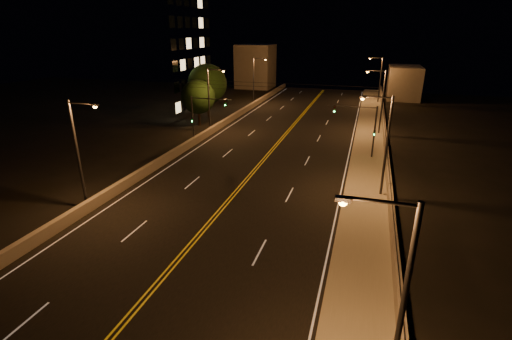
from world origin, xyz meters
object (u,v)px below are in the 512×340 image
(streetlight_0, at_px, (394,297))
(streetlight_3, at_px, (379,77))
(tree_1, at_px, (207,84))
(traffic_signal_right, at_px, (365,125))
(streetlight_2, at_px, (380,98))
(traffic_signal_left, at_px, (200,114))
(building_tower, at_px, (125,33))
(streetlight_4, at_px, (80,148))
(tree_0, at_px, (198,97))
(streetlight_1, at_px, (383,140))
(streetlight_6, at_px, (255,78))
(streetlight_5, at_px, (211,95))

(streetlight_0, bearing_deg, streetlight_3, 90.00)
(tree_1, bearing_deg, traffic_signal_right, -30.66)
(streetlight_0, bearing_deg, streetlight_2, 90.00)
(traffic_signal_left, xyz_separation_m, building_tower, (-20.57, 16.39, 8.88))
(streetlight_3, bearing_deg, streetlight_4, -112.38)
(traffic_signal_left, bearing_deg, streetlight_4, -93.57)
(traffic_signal_right, height_order, tree_0, tree_0)
(streetlight_1, bearing_deg, streetlight_3, 90.00)
(streetlight_4, bearing_deg, traffic_signal_right, 42.62)
(streetlight_1, distance_m, streetlight_6, 41.52)
(streetlight_6, bearing_deg, streetlight_1, -58.97)
(traffic_signal_right, bearing_deg, streetlight_3, 87.38)
(streetlight_5, relative_size, streetlight_6, 1.00)
(tree_0, height_order, tree_1, tree_1)
(streetlight_6, distance_m, tree_0, 17.64)
(traffic_signal_right, distance_m, tree_0, 24.58)
(streetlight_6, height_order, tree_1, streetlight_6)
(streetlight_5, bearing_deg, streetlight_0, -58.27)
(streetlight_5, height_order, building_tower, building_tower)
(streetlight_1, distance_m, tree_0, 30.61)
(streetlight_5, xyz_separation_m, building_tower, (-19.43, 10.55, 7.66))
(streetlight_2, bearing_deg, streetlight_0, -90.00)
(streetlight_1, xyz_separation_m, streetlight_3, (0.00, 43.37, 0.00))
(streetlight_0, distance_m, traffic_signal_right, 28.83)
(streetlight_3, bearing_deg, streetlight_0, -90.00)
(streetlight_2, bearing_deg, streetlight_6, 144.07)
(tree_1, bearing_deg, streetlight_0, -59.25)
(streetlight_3, relative_size, streetlight_6, 1.00)
(streetlight_0, xyz_separation_m, tree_1, (-25.59, 43.02, 0.28))
(traffic_signal_left, bearing_deg, tree_1, 110.50)
(traffic_signal_left, relative_size, building_tower, 0.22)
(streetlight_3, relative_size, traffic_signal_left, 1.46)
(streetlight_3, relative_size, building_tower, 0.32)
(traffic_signal_right, bearing_deg, streetlight_5, 163.60)
(streetlight_2, bearing_deg, streetlight_1, -90.00)
(building_tower, xyz_separation_m, tree_0, (16.26, -7.82, -8.42))
(traffic_signal_right, xyz_separation_m, building_tower, (-39.29, 16.39, 8.88))
(traffic_signal_left, bearing_deg, streetlight_5, 101.04)
(streetlight_3, distance_m, traffic_signal_left, 39.34)
(streetlight_3, relative_size, streetlight_5, 1.00)
(traffic_signal_left, bearing_deg, streetlight_1, -25.51)
(tree_1, bearing_deg, streetlight_2, -8.55)
(tree_0, bearing_deg, streetlight_0, -56.66)
(streetlight_1, distance_m, traffic_signal_right, 9.86)
(streetlight_2, relative_size, tree_0, 1.28)
(streetlight_0, xyz_separation_m, streetlight_5, (-21.40, 34.61, 0.00))
(streetlight_3, distance_m, streetlight_5, 35.13)
(streetlight_4, height_order, building_tower, building_tower)
(streetlight_0, distance_m, tree_0, 44.70)
(building_tower, bearing_deg, streetlight_1, -32.55)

